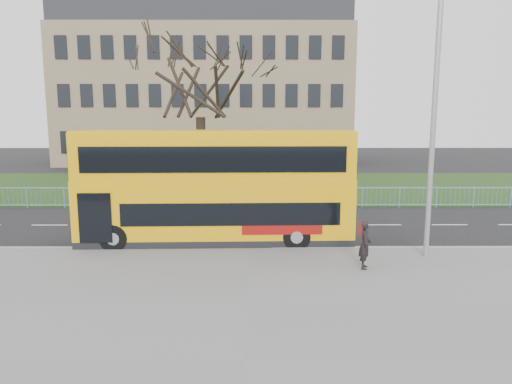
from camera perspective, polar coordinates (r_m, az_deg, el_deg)
ground at (r=18.11m, az=-0.84°, el=-5.94°), size 120.00×120.00×0.00m
pavement at (r=11.69m, az=-1.21°, el=-14.21°), size 80.00×10.50×0.12m
kerb at (r=16.59m, az=-0.90°, el=-7.08°), size 80.00×0.20×0.14m
grass_verge at (r=32.13m, az=-0.56°, el=0.72°), size 80.00×15.40×0.08m
guard_railing at (r=24.44m, az=-0.68°, el=-0.70°), size 40.00×0.12×1.10m
bare_tree at (r=27.70m, az=-6.98°, el=11.16°), size 7.93×7.93×11.32m
civic_building at (r=52.80m, az=-5.98°, el=11.48°), size 30.00×15.00×14.00m
yellow_bus at (r=17.21m, az=-5.02°, el=0.96°), size 10.16×2.69×4.23m
pedestrian at (r=14.50m, az=13.45°, el=-6.42°), size 0.47×0.61×1.50m
street_lamp at (r=15.93m, az=21.01°, el=9.44°), size 1.87×0.20×8.82m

